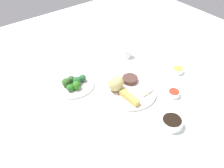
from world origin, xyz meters
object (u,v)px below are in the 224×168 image
Objects in this scene: broccoli_plate at (72,84)px; soy_sauce_bowl at (172,123)px; sauce_ramekin_hot_mustard at (178,70)px; teacup at (127,53)px; main_plate at (130,91)px; sauce_ramekin_sweet_and_sour at (174,94)px.

soy_sauce_bowl is at bearing 22.10° from broccoli_plate.
broccoli_plate is 3.78× the size of sauce_ramekin_hot_mustard.
soy_sauce_bowl is 1.68× the size of teacup.
teacup is (-0.03, 0.39, 0.02)m from broccoli_plate.
broccoli_plate is at bearing -138.93° from main_plate.
main_plate is 4.55× the size of teacup.
soy_sauce_bowl is at bearing -19.58° from teacup.
main_plate is 2.72× the size of soy_sauce_bowl.
teacup is at bearing 160.42° from soy_sauce_bowl.
sauce_ramekin_hot_mustard is 0.20m from sauce_ramekin_sweet_and_sour.
broccoli_plate is (-0.23, -0.20, -0.00)m from main_plate.
teacup reaches higher than sauce_ramekin_sweet_and_sour.
broccoli_plate is 3.78× the size of sauce_ramekin_sweet_and_sour.
soy_sauce_bowl is 0.20m from sauce_ramekin_sweet_and_sour.
sauce_ramekin_sweet_and_sour is at bearing 129.05° from soy_sauce_bowl.
broccoli_plate is 0.40m from teacup.
broccoli_plate is 2.33× the size of soy_sauce_bowl.
teacup is (-0.29, -0.13, 0.01)m from sauce_ramekin_hot_mustard.
soy_sauce_bowl reaches higher than sauce_ramekin_sweet_and_sour.
soy_sauce_bowl is (0.50, 0.20, 0.01)m from broccoli_plate.
sauce_ramekin_sweet_and_sour is at bearing -5.11° from teacup.
main_plate is 0.22m from sauce_ramekin_sweet_and_sour.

